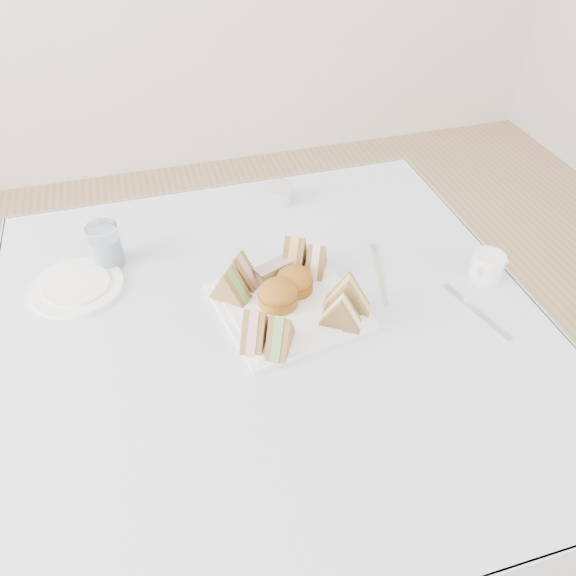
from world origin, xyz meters
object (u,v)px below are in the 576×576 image
object	(u,v)px
serving_plate	(288,305)
water_glass	(106,245)
creamer_jug	(487,267)
table	(275,439)

from	to	relation	value
serving_plate	water_glass	world-z (taller)	water_glass
serving_plate	creamer_jug	world-z (taller)	creamer_jug
serving_plate	water_glass	distance (m)	0.40
serving_plate	creamer_jug	xyz separation A→B (m)	(0.41, -0.03, 0.02)
table	water_glass	distance (m)	0.57
creamer_jug	water_glass	bearing A→B (deg)	137.61
water_glass	creamer_jug	size ratio (longest dim) A/B	1.45
serving_plate	water_glass	bearing A→B (deg)	134.00
table	serving_plate	xyz separation A→B (m)	(0.04, 0.04, 0.38)
serving_plate	creamer_jug	size ratio (longest dim) A/B	3.90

